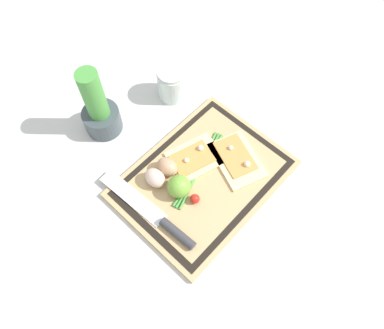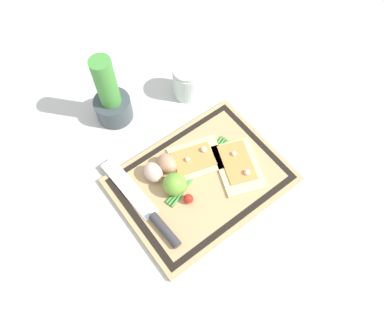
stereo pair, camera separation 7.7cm
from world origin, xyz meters
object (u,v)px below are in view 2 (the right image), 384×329
Objects in this scene: egg_brown at (167,163)px; sauce_jar at (187,83)px; cherry_tomato_red at (188,199)px; lime at (175,184)px; pizza_slice_near at (238,166)px; pizza_slice_far at (196,158)px; knife at (152,215)px; egg_pink at (153,172)px; herb_pot at (111,99)px.

sauce_jar reaches higher than egg_brown.
lime is at bearing 99.64° from cherry_tomato_red.
sauce_jar is (0.22, 0.24, -0.00)m from lime.
pizza_slice_near is at bearing -15.70° from lime.
egg_brown is 0.27m from sauce_jar.
pizza_slice_far is 0.53× the size of knife.
lime reaches higher than egg_brown.
lime is at bearing -70.92° from egg_pink.
pizza_slice_far is 0.08m from egg_brown.
herb_pot reaches higher than cherry_tomato_red.
pizza_slice_near is 0.22m from egg_pink.
egg_pink is 0.11m from cherry_tomato_red.
herb_pot is at bearing 94.09° from egg_brown.
cherry_tomato_red is (0.03, -0.11, -0.01)m from egg_pink.
herb_pot is (-0.02, 0.24, 0.04)m from egg_brown.
egg_pink is at bearing -96.39° from herb_pot.
sauce_jar is (0.31, 0.27, 0.02)m from knife.
knife is 0.11m from egg_pink.
knife is at bearing 175.14° from pizza_slice_near.
herb_pot reaches higher than lime.
pizza_slice_far is at bearing -12.91° from egg_pink.
herb_pot is at bearing 74.18° from knife.
sauce_jar reaches higher than cherry_tomato_red.
pizza_slice_near is at bearing -30.10° from egg_pink.
herb_pot is at bearing 83.61° from egg_pink.
pizza_slice_far is 2.74× the size of egg_brown.
lime is 0.60× the size of sauce_jar.
knife is at bearing 168.06° from cherry_tomato_red.
egg_brown is 2.37× the size of cherry_tomato_red.
pizza_slice_near is 3.10× the size of egg_brown.
sauce_jar is (0.24, 0.18, 0.00)m from egg_pink.
egg_pink is 0.99× the size of lime.
egg_pink reaches higher than pizza_slice_near.
knife is 5.08× the size of lime.
lime is at bearing -90.87° from herb_pot.
sauce_jar reaches higher than pizza_slice_near.
lime is 0.30m from herb_pot.
knife is 3.05× the size of sauce_jar.
egg_brown reaches higher than pizza_slice_near.
egg_brown is at bearing -138.28° from sauce_jar.
sauce_jar is at bearing 53.47° from cherry_tomato_red.
egg_pink is 0.30m from sauce_jar.
lime reaches higher than pizza_slice_far.
pizza_slice_far is (-0.07, 0.08, 0.00)m from pizza_slice_near.
pizza_slice_near is 0.60× the size of knife.
egg_brown is 0.27× the size of herb_pot.
lime is 0.27× the size of herb_pot.
lime is 0.33m from sauce_jar.
pizza_slice_near is 7.35× the size of cherry_tomato_red.
knife is 1.37× the size of herb_pot.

